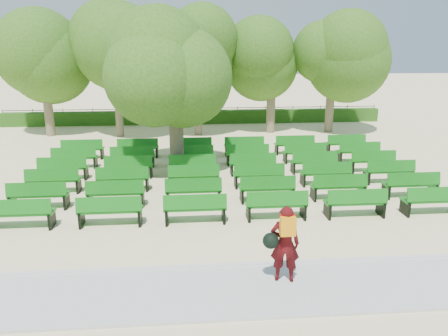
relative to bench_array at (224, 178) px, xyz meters
name	(u,v)px	position (x,y,z in m)	size (l,w,h in m)	color
ground	(203,188)	(-0.92, -0.88, -0.10)	(120.00, 120.00, 0.00)	beige
paving	(216,292)	(-0.92, -8.28, -0.07)	(30.00, 2.20, 0.06)	beige
curb	(213,266)	(-0.92, -7.13, -0.05)	(30.00, 0.12, 0.10)	silver
hedge	(195,117)	(-0.92, 13.12, 0.35)	(26.00, 0.70, 0.90)	#275516
fence	(195,122)	(-0.92, 13.52, -0.10)	(26.00, 0.10, 1.02)	black
tree_line	(197,135)	(-0.92, 9.12, -0.10)	(21.80, 6.80, 7.04)	#37631A
bench_array	(224,178)	(0.00, 0.00, 0.00)	(2.00, 0.71, 1.24)	#136E15
tree_among	(174,67)	(-1.94, 1.44, 4.39)	(4.48, 4.48, 6.55)	brown
person	(284,243)	(0.70, -7.95, 0.93)	(0.92, 0.58, 1.88)	#3F090B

